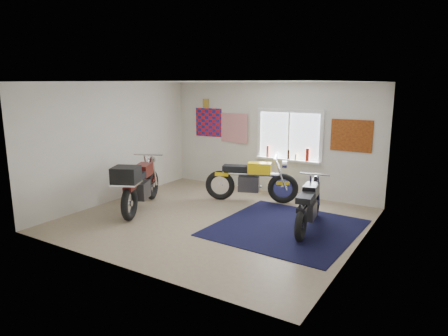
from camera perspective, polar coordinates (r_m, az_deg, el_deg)
The scene contains 10 objects.
ground at distance 8.05m, azimuth -1.23°, elevation -7.37°, with size 5.50×5.50×0.00m, color #9E896B.
room_shell at distance 7.67m, azimuth -1.29°, elevation 4.27°, with size 5.50×5.50×5.50m.
navy_rug at distance 7.69m, azimuth 8.81°, elevation -8.42°, with size 2.50×2.60×0.01m, color black.
window_assembly at distance 9.65m, azimuth 9.28°, elevation 4.09°, with size 1.66×0.17×1.26m.
oil_bottles at distance 9.60m, azimuth 9.52°, elevation 1.99°, with size 1.10×0.09×0.30m.
flag_display at distance 10.73m, azimuth -2.63°, elevation 9.21°, with size 1.60×0.10×1.17m.
triumph_poster at distance 9.19m, azimuth 17.74°, elevation 4.43°, with size 0.90×0.03×0.70m, color #A54C14.
yellow_triumph at distance 9.16m, azimuth 3.84°, elevation -1.89°, with size 2.06×0.94×1.08m.
black_chrome_bike at distance 7.59m, azimuth 11.97°, elevation -5.48°, with size 0.58×1.88×0.97m.
maroon_tourer at distance 8.59m, azimuth -12.14°, elevation -2.34°, with size 1.22×2.12×1.12m.
Camera 1 is at (4.14, -6.37, 2.67)m, focal length 32.00 mm.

